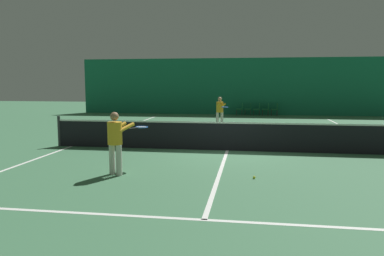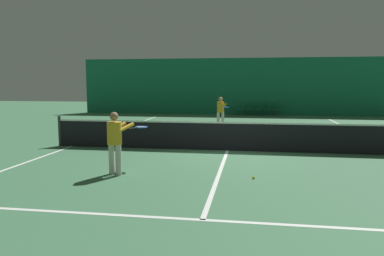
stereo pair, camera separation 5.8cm
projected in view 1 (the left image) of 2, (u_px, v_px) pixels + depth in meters
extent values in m
plane|color=#3D704C|center=(227.00, 151.00, 12.40)|extent=(60.00, 60.00, 0.00)
cube|color=#196B4C|center=(240.00, 86.00, 26.30)|extent=(23.00, 0.12, 3.96)
cube|color=white|center=(238.00, 118.00, 24.07)|extent=(11.00, 0.10, 0.00)
cube|color=white|center=(235.00, 128.00, 18.68)|extent=(8.25, 0.10, 0.00)
cube|color=white|center=(204.00, 220.00, 6.12)|extent=(8.25, 0.10, 0.00)
cube|color=white|center=(72.00, 146.00, 13.23)|extent=(0.10, 23.80, 0.00)
cube|color=white|center=(227.00, 150.00, 12.40)|extent=(0.10, 12.80, 0.00)
cube|color=black|center=(227.00, 136.00, 12.34)|extent=(11.90, 0.02, 0.95)
cube|color=white|center=(228.00, 123.00, 12.29)|extent=(11.90, 0.02, 0.05)
cylinder|color=#333338|center=(59.00, 131.00, 13.23)|extent=(0.10, 0.10, 1.07)
cylinder|color=beige|center=(112.00, 159.00, 9.16)|extent=(0.19, 0.19, 0.75)
cylinder|color=beige|center=(119.00, 160.00, 9.02)|extent=(0.19, 0.19, 0.75)
cylinder|color=gold|center=(115.00, 133.00, 9.01)|extent=(0.47, 0.47, 0.54)
sphere|color=#936B4C|center=(114.00, 116.00, 8.96)|extent=(0.21, 0.21, 0.21)
cylinder|color=gold|center=(118.00, 127.00, 9.28)|extent=(0.31, 0.50, 0.22)
cylinder|color=gold|center=(126.00, 128.00, 9.12)|extent=(0.31, 0.50, 0.22)
cylinder|color=black|center=(134.00, 128.00, 9.53)|extent=(0.16, 0.29, 0.03)
torus|color=#1951B2|center=(142.00, 127.00, 9.78)|extent=(0.44, 0.44, 0.03)
cylinder|color=silver|center=(142.00, 127.00, 9.78)|extent=(0.37, 0.37, 0.00)
cylinder|color=beige|center=(222.00, 120.00, 19.07)|extent=(0.18, 0.18, 0.74)
cylinder|color=beige|center=(217.00, 120.00, 19.03)|extent=(0.18, 0.18, 0.74)
cylinder|color=gold|center=(220.00, 107.00, 18.97)|extent=(0.44, 0.44, 0.54)
sphere|color=tan|center=(220.00, 99.00, 18.92)|extent=(0.21, 0.21, 0.21)
cylinder|color=gold|center=(224.00, 105.00, 18.74)|extent=(0.26, 0.51, 0.22)
cylinder|color=gold|center=(218.00, 105.00, 18.69)|extent=(0.26, 0.51, 0.22)
cylinder|color=black|center=(223.00, 107.00, 18.34)|extent=(0.13, 0.30, 0.03)
torus|color=#1951B2|center=(225.00, 107.00, 18.04)|extent=(0.42, 0.42, 0.03)
cylinder|color=silver|center=(225.00, 107.00, 18.04)|extent=(0.35, 0.35, 0.00)
cylinder|color=#2D2D2D|center=(236.00, 112.00, 26.19)|extent=(0.03, 0.03, 0.39)
cylinder|color=#2D2D2D|center=(236.00, 113.00, 25.81)|extent=(0.03, 0.03, 0.39)
cylinder|color=#2D2D2D|center=(242.00, 112.00, 26.13)|extent=(0.03, 0.03, 0.39)
cylinder|color=#2D2D2D|center=(242.00, 113.00, 25.76)|extent=(0.03, 0.03, 0.39)
cube|color=#196B38|center=(239.00, 109.00, 25.95)|extent=(0.44, 0.44, 0.05)
cube|color=#196B38|center=(242.00, 106.00, 25.89)|extent=(0.04, 0.44, 0.40)
cylinder|color=#2D2D2D|center=(245.00, 112.00, 26.10)|extent=(0.03, 0.03, 0.39)
cylinder|color=#2D2D2D|center=(245.00, 113.00, 25.72)|extent=(0.03, 0.03, 0.39)
cylinder|color=#2D2D2D|center=(251.00, 112.00, 26.04)|extent=(0.03, 0.03, 0.39)
cylinder|color=#2D2D2D|center=(251.00, 113.00, 25.67)|extent=(0.03, 0.03, 0.39)
cube|color=#196B38|center=(248.00, 109.00, 25.86)|extent=(0.44, 0.44, 0.05)
cube|color=#196B38|center=(251.00, 106.00, 25.80)|extent=(0.04, 0.44, 0.40)
cylinder|color=#2D2D2D|center=(254.00, 112.00, 26.01)|extent=(0.03, 0.03, 0.39)
cylinder|color=#2D2D2D|center=(254.00, 113.00, 25.63)|extent=(0.03, 0.03, 0.39)
cylinder|color=#2D2D2D|center=(259.00, 112.00, 25.95)|extent=(0.03, 0.03, 0.39)
cylinder|color=#2D2D2D|center=(259.00, 113.00, 25.58)|extent=(0.03, 0.03, 0.39)
cube|color=#196B38|center=(257.00, 109.00, 25.77)|extent=(0.44, 0.44, 0.05)
cube|color=#196B38|center=(260.00, 106.00, 25.71)|extent=(0.04, 0.44, 0.40)
cylinder|color=#2D2D2D|center=(262.00, 112.00, 25.92)|extent=(0.03, 0.03, 0.39)
cylinder|color=#2D2D2D|center=(263.00, 113.00, 25.54)|extent=(0.03, 0.03, 0.39)
cylinder|color=#2D2D2D|center=(268.00, 112.00, 25.86)|extent=(0.03, 0.03, 0.39)
cylinder|color=#2D2D2D|center=(268.00, 113.00, 25.49)|extent=(0.03, 0.03, 0.39)
cube|color=#196B38|center=(265.00, 109.00, 25.68)|extent=(0.44, 0.44, 0.05)
cube|color=#196B38|center=(268.00, 106.00, 25.62)|extent=(0.04, 0.44, 0.40)
cylinder|color=#2D2D2D|center=(271.00, 113.00, 25.83)|extent=(0.03, 0.03, 0.39)
cylinder|color=#2D2D2D|center=(271.00, 113.00, 25.45)|extent=(0.03, 0.03, 0.39)
cylinder|color=#2D2D2D|center=(277.00, 113.00, 25.77)|extent=(0.03, 0.03, 0.39)
cylinder|color=#2D2D2D|center=(277.00, 113.00, 25.40)|extent=(0.03, 0.03, 0.39)
cube|color=#196B38|center=(274.00, 110.00, 25.59)|extent=(0.44, 0.44, 0.05)
cube|color=#196B38|center=(277.00, 106.00, 25.53)|extent=(0.04, 0.44, 0.40)
sphere|color=#D1DB33|center=(254.00, 177.00, 8.75)|extent=(0.07, 0.07, 0.07)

